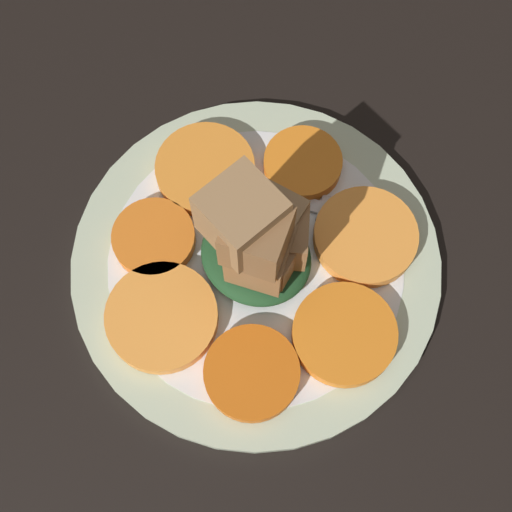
% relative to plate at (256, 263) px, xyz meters
% --- Properties ---
extents(table_slab, '(1.20, 1.20, 0.02)m').
position_rel_plate_xyz_m(table_slab, '(0.00, 0.00, -0.02)').
color(table_slab, black).
rests_on(table_slab, ground).
extents(plate, '(0.29, 0.29, 0.01)m').
position_rel_plate_xyz_m(plate, '(0.00, 0.00, 0.00)').
color(plate, beige).
rests_on(plate, table_slab).
extents(carrot_slice_0, '(0.08, 0.08, 0.01)m').
position_rel_plate_xyz_m(carrot_slice_0, '(-0.09, 0.01, 0.01)').
color(carrot_slice_0, orange).
rests_on(carrot_slice_0, plate).
extents(carrot_slice_1, '(0.08, 0.08, 0.01)m').
position_rel_plate_xyz_m(carrot_slice_1, '(-0.06, -0.06, 0.01)').
color(carrot_slice_1, '#F99438').
rests_on(carrot_slice_1, plate).
extents(carrot_slice_2, '(0.06, 0.06, 0.01)m').
position_rel_plate_xyz_m(carrot_slice_2, '(0.01, -0.09, 0.01)').
color(carrot_slice_2, orange).
rests_on(carrot_slice_2, plate).
extents(carrot_slice_3, '(0.08, 0.08, 0.01)m').
position_rel_plate_xyz_m(carrot_slice_3, '(0.08, -0.04, 0.01)').
color(carrot_slice_3, orange).
rests_on(carrot_slice_3, plate).
extents(carrot_slice_4, '(0.07, 0.07, 0.01)m').
position_rel_plate_xyz_m(carrot_slice_4, '(0.08, 0.03, 0.01)').
color(carrot_slice_4, orange).
rests_on(carrot_slice_4, plate).
extents(carrot_slice_5, '(0.09, 0.09, 0.01)m').
position_rel_plate_xyz_m(carrot_slice_5, '(0.03, 0.08, 0.01)').
color(carrot_slice_5, '#F9953A').
rests_on(carrot_slice_5, plate).
extents(carrot_slice_6, '(0.07, 0.07, 0.01)m').
position_rel_plate_xyz_m(carrot_slice_6, '(-0.05, 0.08, 0.01)').
color(carrot_slice_6, '#D45F13').
rests_on(carrot_slice_6, plate).
extents(center_pile, '(0.09, 0.08, 0.12)m').
position_rel_plate_xyz_m(center_pile, '(-0.00, -0.00, 0.05)').
color(center_pile, '#1E4723').
rests_on(center_pile, plate).
extents(fork, '(0.18, 0.07, 0.00)m').
position_rel_plate_xyz_m(fork, '(0.01, -0.06, 0.01)').
color(fork, '#B2B2B7').
rests_on(fork, plate).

